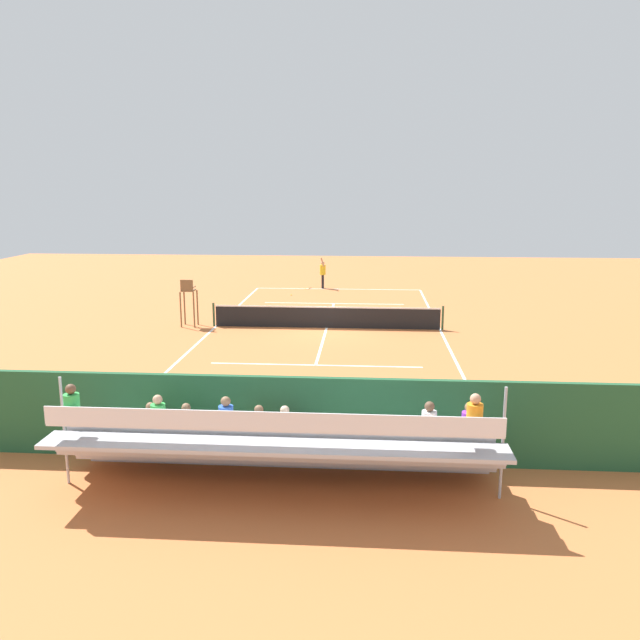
% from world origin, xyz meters
% --- Properties ---
extents(ground_plane, '(60.00, 60.00, 0.00)m').
position_xyz_m(ground_plane, '(0.00, 0.00, 0.00)').
color(ground_plane, '#C66B38').
extents(court_line_markings, '(10.10, 22.20, 0.01)m').
position_xyz_m(court_line_markings, '(0.00, -0.04, 0.00)').
color(court_line_markings, white).
rests_on(court_line_markings, ground).
extents(tennis_net, '(10.30, 0.10, 1.07)m').
position_xyz_m(tennis_net, '(0.00, 0.00, 0.50)').
color(tennis_net, black).
rests_on(tennis_net, ground).
extents(backdrop_wall, '(18.00, 0.16, 2.00)m').
position_xyz_m(backdrop_wall, '(0.00, 14.00, 1.00)').
color(backdrop_wall, '#235633').
rests_on(backdrop_wall, ground).
extents(bleacher_stand, '(9.06, 2.40, 2.48)m').
position_xyz_m(bleacher_stand, '(0.04, 15.34, 0.96)').
color(bleacher_stand, '#B2B2B7').
rests_on(bleacher_stand, ground).
extents(umpire_chair, '(0.67, 0.67, 2.14)m').
position_xyz_m(umpire_chair, '(6.20, 0.10, 1.31)').
color(umpire_chair, brown).
rests_on(umpire_chair, ground).
extents(courtside_bench, '(1.80, 0.40, 0.93)m').
position_xyz_m(courtside_bench, '(-3.40, 13.27, 0.56)').
color(courtside_bench, '#234C2D').
rests_on(courtside_bench, ground).
extents(equipment_bag, '(0.90, 0.36, 0.36)m').
position_xyz_m(equipment_bag, '(-1.79, 13.40, 0.18)').
color(equipment_bag, '#B22D2D').
rests_on(equipment_bag, ground).
extents(tennis_player, '(0.37, 0.53, 1.93)m').
position_xyz_m(tennis_player, '(0.97, -11.24, 1.02)').
color(tennis_player, black).
rests_on(tennis_player, ground).
extents(tennis_racket, '(0.46, 0.55, 0.03)m').
position_xyz_m(tennis_racket, '(1.90, -10.93, 0.01)').
color(tennis_racket, black).
rests_on(tennis_racket, ground).
extents(tennis_ball_near, '(0.07, 0.07, 0.07)m').
position_xyz_m(tennis_ball_near, '(2.60, -8.45, 0.03)').
color(tennis_ball_near, '#CCDB33').
rests_on(tennis_ball_near, ground).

